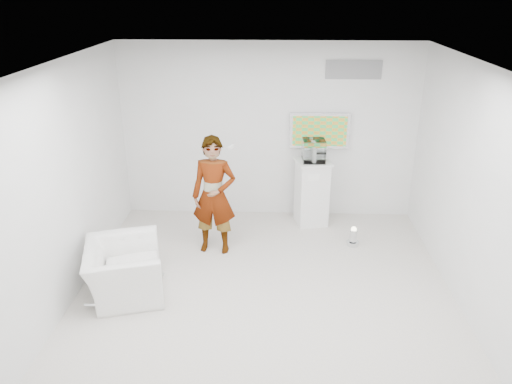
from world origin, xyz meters
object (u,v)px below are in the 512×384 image
(person, at_px, (214,196))
(armchair, at_px, (124,270))
(floor_uplight, at_px, (353,236))
(tv, at_px, (319,131))
(pedestal, at_px, (312,192))

(person, bearing_deg, armchair, -125.88)
(person, relative_size, armchair, 1.68)
(armchair, distance_m, floor_uplight, 3.53)
(tv, xyz_separation_m, person, (-1.64, -1.35, -0.64))
(person, height_order, armchair, person)
(person, xyz_separation_m, pedestal, (1.53, 1.03, -0.35))
(tv, height_order, pedestal, tv)
(floor_uplight, bearing_deg, pedestal, 127.76)
(pedestal, relative_size, floor_uplight, 3.68)
(tv, relative_size, pedestal, 0.89)
(armchair, xyz_separation_m, pedestal, (2.59, 2.25, 0.21))
(armchair, distance_m, pedestal, 3.44)
(tv, bearing_deg, person, -140.52)
(tv, xyz_separation_m, armchair, (-2.70, -2.57, -1.20))
(pedestal, bearing_deg, floor_uplight, -52.24)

